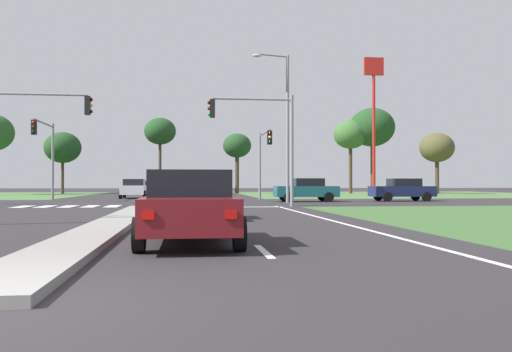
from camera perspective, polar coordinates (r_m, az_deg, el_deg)
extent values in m
plane|color=#282628|center=(35.84, -10.39, -2.69)|extent=(200.00, 200.00, 0.00)
cube|color=#476B38|center=(64.64, 14.22, -1.79)|extent=(35.00, 35.00, 0.01)
cube|color=gray|center=(16.93, -14.22, -4.66)|extent=(1.20, 22.00, 0.14)
cube|color=#ADA89E|center=(60.80, -8.99, -1.81)|extent=(1.20, 36.00, 0.14)
cube|color=silver|center=(10.24, 0.80, -7.64)|extent=(0.14, 2.00, 0.01)
cube|color=silver|center=(16.18, -2.09, -5.09)|extent=(0.14, 2.00, 0.01)
cube|color=silver|center=(22.15, -3.42, -3.91)|extent=(0.14, 2.00, 0.01)
cube|color=silver|center=(28.13, -4.18, -3.23)|extent=(0.14, 2.00, 0.01)
cube|color=silver|center=(18.41, 7.93, -4.55)|extent=(0.14, 24.00, 0.01)
cube|color=silver|center=(28.83, -3.65, -3.17)|extent=(6.40, 0.50, 0.01)
cube|color=silver|center=(31.74, -22.58, -2.89)|extent=(0.70, 2.80, 0.01)
cube|color=silver|center=(31.45, -20.56, -2.92)|extent=(0.70, 2.80, 0.01)
cube|color=silver|center=(31.20, -18.51, -2.95)|extent=(0.70, 2.80, 0.01)
cube|color=silver|center=(31.00, -16.42, -2.97)|extent=(0.70, 2.80, 0.01)
cube|color=silver|center=(30.83, -14.31, -2.99)|extent=(0.70, 2.80, 0.01)
cube|color=slate|center=(65.02, -10.96, -1.22)|extent=(1.86, 4.45, 0.67)
cube|color=black|center=(65.17, -10.95, -0.69)|extent=(1.63, 2.05, 0.52)
cube|color=red|center=(67.22, -10.22, -1.15)|extent=(0.20, 0.04, 0.14)
cube|color=red|center=(67.31, -11.42, -1.14)|extent=(0.20, 0.04, 0.14)
cylinder|color=black|center=(63.55, -10.21, -1.53)|extent=(0.22, 0.64, 0.64)
cylinder|color=black|center=(63.68, -11.88, -1.53)|extent=(0.22, 0.64, 0.64)
cylinder|color=black|center=(66.39, -10.07, -1.50)|extent=(0.22, 0.64, 0.64)
cylinder|color=black|center=(66.52, -11.67, -1.49)|extent=(0.22, 0.64, 0.64)
cube|color=#161E47|center=(39.80, 14.57, -1.51)|extent=(4.24, 1.86, 0.70)
cube|color=black|center=(39.85, 14.77, -0.63)|extent=(1.95, 1.63, 0.52)
cube|color=red|center=(39.99, 17.80, -1.39)|extent=(0.04, 0.20, 0.14)
cube|color=red|center=(41.28, 16.98, -1.37)|extent=(0.04, 0.20, 0.14)
cylinder|color=black|center=(38.45, 13.19, -2.07)|extent=(0.64, 0.22, 0.64)
cylinder|color=black|center=(40.20, 12.28, -2.01)|extent=(0.64, 0.22, 0.64)
cylinder|color=black|center=(39.47, 16.90, -2.02)|extent=(0.64, 0.22, 0.64)
cylinder|color=black|center=(41.18, 15.85, -1.97)|extent=(0.64, 0.22, 0.64)
cube|color=maroon|center=(11.56, -6.76, -3.66)|extent=(1.79, 4.37, 0.65)
cube|color=black|center=(11.40, -6.75, -0.76)|extent=(1.57, 2.01, 0.52)
cube|color=red|center=(9.38, -10.87, -3.94)|extent=(0.20, 0.04, 0.14)
cube|color=red|center=(9.39, -2.54, -3.95)|extent=(0.20, 0.04, 0.14)
cylinder|color=black|center=(13.01, -10.74, -4.76)|extent=(0.22, 0.64, 0.64)
cylinder|color=black|center=(13.02, -2.83, -4.77)|extent=(0.22, 0.64, 0.64)
cylinder|color=black|center=(10.23, -11.77, -5.86)|extent=(0.22, 0.64, 0.64)
cylinder|color=black|center=(10.23, -1.69, -5.87)|extent=(0.22, 0.64, 0.64)
cube|color=silver|center=(46.72, -12.25, -1.39)|extent=(1.84, 4.40, 0.72)
cube|color=black|center=(46.86, -12.24, -0.62)|extent=(1.62, 2.02, 0.52)
cube|color=red|center=(48.87, -11.20, -1.27)|extent=(0.20, 0.04, 0.14)
cube|color=red|center=(48.99, -12.83, -1.27)|extent=(0.20, 0.04, 0.14)
cylinder|color=black|center=(45.24, -11.26, -1.87)|extent=(0.22, 0.64, 0.64)
cylinder|color=black|center=(45.42, -13.58, -1.86)|extent=(0.22, 0.64, 0.64)
cylinder|color=black|center=(48.05, -11.01, -1.80)|extent=(0.22, 0.64, 0.64)
cylinder|color=black|center=(48.21, -13.19, -1.79)|extent=(0.22, 0.64, 0.64)
cube|color=#19565B|center=(37.70, 5.09, -1.57)|extent=(4.18, 1.79, 0.71)
cube|color=black|center=(37.73, 5.31, -0.63)|extent=(1.92, 1.57, 0.52)
cube|color=red|center=(37.55, 8.46, -1.46)|extent=(0.04, 0.20, 0.14)
cube|color=red|center=(38.86, 7.92, -1.44)|extent=(0.04, 0.20, 0.14)
cylinder|color=black|center=(36.58, 3.33, -2.16)|extent=(0.64, 0.22, 0.64)
cylinder|color=black|center=(38.33, 2.85, -2.09)|extent=(0.64, 0.22, 0.64)
cylinder|color=black|center=(37.15, 7.40, -2.13)|extent=(0.64, 0.22, 0.64)
cylinder|color=black|center=(38.88, 6.74, -2.07)|extent=(0.64, 0.22, 0.64)
cube|color=#B7B7BC|center=(19.86, -6.26, -2.38)|extent=(1.73, 4.54, 0.68)
cube|color=black|center=(19.70, -6.26, -0.64)|extent=(1.53, 2.09, 0.52)
cube|color=red|center=(17.57, -8.32, -2.37)|extent=(0.20, 0.04, 0.14)
cube|color=red|center=(17.59, -4.02, -2.37)|extent=(0.20, 0.04, 0.14)
cylinder|color=black|center=(21.33, -8.65, -3.18)|extent=(0.22, 0.64, 0.64)
cylinder|color=black|center=(21.35, -3.98, -3.18)|extent=(0.22, 0.64, 0.64)
cylinder|color=black|center=(18.43, -8.91, -3.57)|extent=(0.22, 0.64, 0.64)
cylinder|color=black|center=(18.46, -3.51, -3.57)|extent=(0.22, 0.64, 0.64)
cylinder|color=gray|center=(29.71, 3.65, 2.57)|extent=(0.18, 0.18, 5.89)
cylinder|color=gray|center=(29.68, -0.36, 7.80)|extent=(4.19, 0.12, 0.12)
cube|color=black|center=(29.44, -4.44, 6.84)|extent=(0.26, 0.32, 0.95)
sphere|color=#360503|center=(29.47, -4.75, 7.42)|extent=(0.20, 0.20, 0.20)
sphere|color=#3A2405|center=(29.43, -4.76, 6.84)|extent=(0.20, 0.20, 0.20)
sphere|color=green|center=(29.39, -4.76, 6.26)|extent=(0.20, 0.20, 0.20)
cylinder|color=gray|center=(43.48, -19.91, 1.37)|extent=(0.18, 0.18, 5.58)
cylinder|color=gray|center=(41.19, -20.68, 5.02)|extent=(0.12, 5.07, 0.12)
cube|color=black|center=(38.69, -21.58, 4.62)|extent=(0.32, 0.26, 0.95)
sphere|color=red|center=(38.57, -21.64, 5.08)|extent=(0.20, 0.20, 0.20)
sphere|color=#3A2405|center=(38.54, -21.64, 4.64)|extent=(0.20, 0.20, 0.20)
sphere|color=black|center=(38.51, -21.64, 4.19)|extent=(0.20, 0.20, 0.20)
cylinder|color=gray|center=(42.73, 0.38, 1.02)|extent=(0.18, 0.18, 5.07)
cylinder|color=gray|center=(40.32, 0.85, 4.38)|extent=(0.12, 5.14, 0.12)
cube|color=black|center=(37.74, 1.38, 3.92)|extent=(0.32, 0.26, 0.95)
sphere|color=#360503|center=(37.61, 1.42, 4.40)|extent=(0.20, 0.20, 0.20)
sphere|color=orange|center=(37.58, 1.42, 3.94)|extent=(0.20, 0.20, 0.20)
sphere|color=black|center=(37.56, 1.42, 3.49)|extent=(0.20, 0.20, 0.20)
cylinder|color=gray|center=(30.39, -21.13, 7.74)|extent=(4.72, 0.12, 0.12)
cube|color=black|center=(29.84, -16.70, 6.86)|extent=(0.26, 0.32, 0.95)
sphere|color=#360503|center=(29.85, -16.39, 7.43)|extent=(0.20, 0.20, 0.20)
sphere|color=orange|center=(29.81, -16.40, 6.86)|extent=(0.20, 0.20, 0.20)
sphere|color=black|center=(29.77, -16.40, 6.29)|extent=(0.20, 0.20, 0.20)
cylinder|color=gray|center=(35.37, 3.22, 4.79)|extent=(0.20, 0.20, 9.26)
cylinder|color=gray|center=(35.67, 1.67, 12.12)|extent=(2.03, 0.63, 0.10)
ellipsoid|color=#B2B2A8|center=(35.26, 0.08, 12.11)|extent=(0.56, 0.28, 0.20)
cylinder|color=maroon|center=(47.09, -9.43, -1.60)|extent=(0.16, 0.16, 0.73)
cylinder|color=maroon|center=(47.09, -9.43, -0.69)|extent=(0.34, 0.34, 0.77)
sphere|color=tan|center=(47.09, -9.43, -0.09)|extent=(0.22, 0.22, 0.22)
cylinder|color=red|center=(52.06, 11.85, 4.00)|extent=(0.28, 0.28, 11.01)
cube|color=red|center=(52.95, 11.84, 10.82)|extent=(1.80, 0.30, 1.60)
torus|color=yellow|center=(52.98, 11.36, 10.81)|extent=(0.96, 0.16, 0.96)
torus|color=yellow|center=(53.23, 12.19, 10.76)|extent=(0.96, 0.16, 0.96)
cylinder|color=#423323|center=(69.21, -19.02, 0.04)|extent=(0.34, 0.34, 4.21)
ellipsoid|color=#1E421E|center=(69.33, -19.01, 2.74)|extent=(4.24, 4.24, 3.60)
cylinder|color=#423323|center=(66.97, -9.71, 0.94)|extent=(0.34, 0.34, 6.32)
ellipsoid|color=#1E421E|center=(67.22, -9.70, 4.50)|extent=(3.71, 3.71, 3.16)
cylinder|color=#423323|center=(68.37, -1.93, 0.28)|extent=(0.48, 0.48, 4.85)
ellipsoid|color=#1E421E|center=(68.51, -1.93, 3.10)|extent=(3.45, 3.45, 2.93)
cylinder|color=#423323|center=(67.80, 9.56, 0.75)|extent=(0.41, 0.41, 5.93)
ellipsoid|color=#38602D|center=(68.02, 9.55, 4.18)|extent=(4.02, 4.02, 3.42)
cylinder|color=#423323|center=(68.69, 11.69, 0.95)|extent=(0.40, 0.40, 6.43)
ellipsoid|color=#1E421E|center=(68.98, 11.68, 4.86)|extent=(5.42, 5.42, 4.61)
cylinder|color=#423323|center=(68.89, 17.88, 0.07)|extent=(0.46, 0.46, 4.27)
ellipsoid|color=#4C4728|center=(69.01, 17.87, 2.75)|extent=(4.00, 4.00, 3.40)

